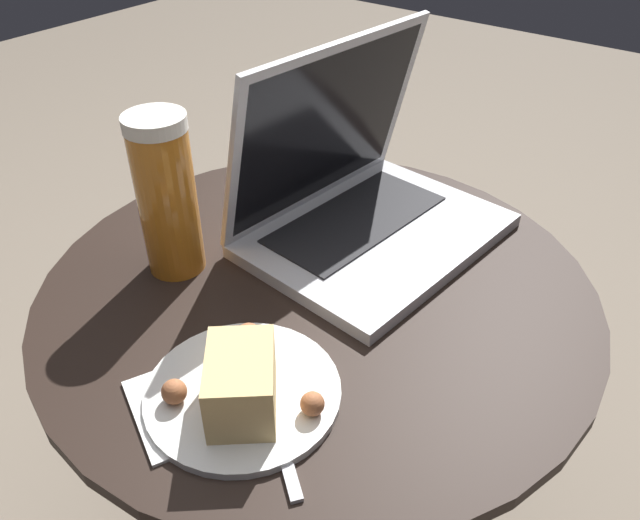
# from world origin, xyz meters

# --- Properties ---
(ground_plane) EXTENTS (6.00, 6.00, 0.00)m
(ground_plane) POSITION_xyz_m (0.00, 0.00, 0.00)
(ground_plane) COLOR #726656
(table) EXTENTS (0.71, 0.71, 0.53)m
(table) POSITION_xyz_m (0.00, 0.00, 0.40)
(table) COLOR #9E9EA3
(table) RESTS_ON ground_plane
(napkin) EXTENTS (0.20, 0.18, 0.00)m
(napkin) POSITION_xyz_m (-0.21, -0.03, 0.53)
(napkin) COLOR white
(napkin) RESTS_ON table
(laptop) EXTENTS (0.37, 0.29, 0.27)m
(laptop) POSITION_xyz_m (0.13, 0.03, 0.58)
(laptop) COLOR silver
(laptop) RESTS_ON table
(beer_glass) EXTENTS (0.07, 0.07, 0.21)m
(beer_glass) POSITION_xyz_m (-0.08, 0.17, 0.63)
(beer_glass) COLOR #C6701E
(beer_glass) RESTS_ON table
(snack_plate) EXTENTS (0.20, 0.20, 0.07)m
(snack_plate) POSITION_xyz_m (-0.20, -0.06, 0.55)
(snack_plate) COLOR silver
(snack_plate) RESTS_ON table
(fork) EXTENTS (0.11, 0.14, 0.00)m
(fork) POSITION_xyz_m (-0.20, -0.10, 0.53)
(fork) COLOR silver
(fork) RESTS_ON table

